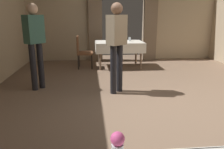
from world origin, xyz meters
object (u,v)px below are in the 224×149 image
(flower_vase_mid, at_px, (114,37))
(glass_mid_b, at_px, (130,39))
(dining_table_mid, at_px, (119,45))
(person_waiter_by_doorway, at_px, (35,40))
(person_diner_standing_aside, at_px, (117,41))
(glass_mid_c, at_px, (115,41))
(chair_mid_left, at_px, (82,50))

(flower_vase_mid, relative_size, glass_mid_b, 1.72)
(dining_table_mid, distance_m, person_waiter_by_doorway, 2.71)
(person_waiter_by_doorway, bearing_deg, glass_mid_b, 41.50)
(glass_mid_b, height_order, person_diner_standing_aside, person_diner_standing_aside)
(glass_mid_c, bearing_deg, person_waiter_by_doorway, -137.95)
(glass_mid_b, bearing_deg, glass_mid_c, -140.60)
(dining_table_mid, relative_size, person_waiter_by_doorway, 0.81)
(dining_table_mid, xyz_separation_m, glass_mid_c, (-0.16, -0.26, 0.14))
(person_diner_standing_aside, bearing_deg, flower_vase_mid, 84.91)
(glass_mid_c, xyz_separation_m, person_waiter_by_doorway, (-1.78, -1.60, 0.23))
(chair_mid_left, relative_size, glass_mid_c, 10.95)
(flower_vase_mid, relative_size, person_waiter_by_doorway, 0.11)
(chair_mid_left, bearing_deg, person_diner_standing_aside, -71.49)
(dining_table_mid, bearing_deg, flower_vase_mid, 118.66)
(dining_table_mid, relative_size, person_diner_standing_aside, 0.81)
(glass_mid_c, relative_size, person_waiter_by_doorway, 0.05)
(dining_table_mid, distance_m, glass_mid_b, 0.40)
(person_diner_standing_aside, bearing_deg, glass_mid_c, 84.78)
(flower_vase_mid, distance_m, person_waiter_by_doorway, 2.76)
(person_waiter_by_doorway, distance_m, person_diner_standing_aside, 1.64)
(person_waiter_by_doorway, height_order, person_diner_standing_aside, same)
(chair_mid_left, height_order, person_diner_standing_aside, person_diner_standing_aside)
(chair_mid_left, distance_m, glass_mid_c, 0.99)
(chair_mid_left, bearing_deg, dining_table_mid, 1.45)
(chair_mid_left, height_order, glass_mid_c, chair_mid_left)
(glass_mid_c, height_order, person_waiter_by_doorway, person_waiter_by_doorway)
(glass_mid_b, distance_m, person_diner_standing_aside, 2.48)
(dining_table_mid, xyz_separation_m, chair_mid_left, (-1.08, -0.03, -0.14))
(glass_mid_c, height_order, person_diner_standing_aside, person_diner_standing_aside)
(flower_vase_mid, bearing_deg, person_diner_standing_aside, -95.09)
(dining_table_mid, xyz_separation_m, person_waiter_by_doorway, (-1.93, -1.86, 0.37))
(flower_vase_mid, distance_m, glass_mid_b, 0.46)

